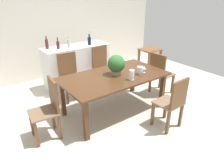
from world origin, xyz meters
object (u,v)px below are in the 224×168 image
Objects in this scene: wine_glass at (144,68)px; kitchen_counter at (77,66)px; wine_bottle_tall at (90,38)px; crystal_vase_center_near at (132,74)px; dining_table at (114,80)px; wine_bottle_amber at (58,45)px; chair_near_right at (173,101)px; chair_foot_end at (160,72)px; chair_far_left at (69,74)px; chair_head_end at (49,107)px; crystal_vase_left at (140,70)px; flower_centerpiece at (116,64)px; wine_bottle_clear at (47,44)px; side_table at (150,57)px; wine_bottle_green at (89,41)px; chair_far_right at (102,66)px; wine_bottle_dark at (69,44)px.

kitchen_counter is at bearing 105.73° from wine_glass.
crystal_vase_center_near is at bearing -100.77° from wine_bottle_tall.
dining_table is 7.75× the size of wine_bottle_amber.
dining_table is 1.13m from chair_near_right.
chair_foot_end reaches higher than wine_glass.
wine_bottle_amber is at bearing 91.11° from chair_far_left.
chair_foot_end is at bearing 94.43° from chair_head_end.
wine_bottle_tall is at bearing -93.35° from chair_near_right.
crystal_vase_left is at bearing -78.09° from kitchen_counter.
crystal_vase_center_near is 0.11× the size of kitchen_counter.
wine_bottle_clear is (-0.67, 1.72, 0.15)m from flower_centerpiece.
wine_bottle_tall is 1.67m from side_table.
wine_bottle_green is at bearing 76.67° from dining_table.
side_table is at bearing -128.51° from chair_near_right.
chair_near_right reaches higher than side_table.
chair_far_right is 3.70× the size of wine_bottle_tall.
wine_bottle_green reaches higher than chair_foot_end.
kitchen_counter is at bearing 159.12° from side_table.
chair_head_end is at bearing -111.11° from wine_bottle_clear.
flower_centerpiece is 1.44× the size of wine_bottle_green.
wine_bottle_green is (-0.19, 1.70, 0.24)m from wine_glass.
wine_bottle_clear is (-0.20, 0.15, 0.02)m from wine_bottle_amber.
kitchen_counter is 6.34× the size of wine_bottle_amber.
chair_far_left is 0.77m from wine_bottle_dark.
chair_far_right reaches higher than chair_head_end.
chair_near_right is 3.62× the size of wine_bottle_green.
flower_centerpiece is at bearing -114.61° from chair_far_right.
wine_bottle_amber is (-0.24, 0.06, -0.01)m from wine_bottle_dark.
wine_glass is 1.91m from kitchen_counter.
crystal_vase_left is (0.85, -1.28, 0.30)m from chair_far_left.
chair_near_right is (0.44, -1.03, -0.14)m from dining_table.
chair_foot_end is at bearing -0.24° from dining_table.
side_table is at bearing -17.58° from wine_bottle_dark.
wine_bottle_dark is at bearing -78.66° from chair_near_right.
chair_head_end is 3.92× the size of wine_bottle_amber.
chair_foot_end is at bearing -56.11° from chair_far_right.
flower_centerpiece is 1.64m from kitchen_counter.
wine_bottle_clear reaches higher than wine_glass.
kitchen_counter is 0.89m from wine_bottle_clear.
crystal_vase_center_near is (-0.32, 0.68, 0.34)m from chair_near_right.
side_table is at bearing 110.26° from chair_head_end.
kitchen_counter is at bearing 16.60° from wine_bottle_dark.
chair_far_right is at bearing -53.43° from kitchen_counter.
chair_head_end is at bearing 172.13° from crystal_vase_left.
chair_near_right is 0.92× the size of chair_far_right.
crystal_vase_center_near is 1.91m from wine_bottle_dark.
kitchen_counter is at bearing -13.62° from wine_bottle_clear.
wine_bottle_dark is at bearing 95.98° from dining_table.
chair_far_right is (1.71, 1.06, 0.02)m from chair_head_end.
wine_bottle_tall is (0.94, 0.67, 0.54)m from chair_far_left.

